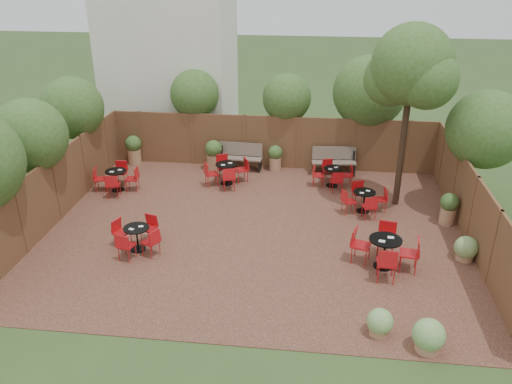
# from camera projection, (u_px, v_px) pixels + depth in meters

# --- Properties ---
(ground) EXTENTS (80.00, 80.00, 0.00)m
(ground) POSITION_uv_depth(u_px,v_px,m) (255.00, 230.00, 15.29)
(ground) COLOR #354F23
(ground) RESTS_ON ground
(courtyard_paving) EXTENTS (12.00, 10.00, 0.02)m
(courtyard_paving) POSITION_uv_depth(u_px,v_px,m) (255.00, 230.00, 15.28)
(courtyard_paving) COLOR #391D17
(courtyard_paving) RESTS_ON ground
(fence_back) EXTENTS (12.00, 0.08, 2.00)m
(fence_back) POSITION_uv_depth(u_px,v_px,m) (271.00, 142.00, 19.38)
(fence_back) COLOR brown
(fence_back) RESTS_ON ground
(fence_left) EXTENTS (0.08, 10.00, 2.00)m
(fence_left) POSITION_uv_depth(u_px,v_px,m) (56.00, 189.00, 15.52)
(fence_left) COLOR brown
(fence_left) RESTS_ON ground
(fence_right) EXTENTS (0.08, 10.00, 2.00)m
(fence_right) POSITION_uv_depth(u_px,v_px,m) (473.00, 211.00, 14.22)
(fence_right) COLOR brown
(fence_right) RESTS_ON ground
(neighbour_building) EXTENTS (5.00, 4.00, 8.00)m
(neighbour_building) POSITION_uv_depth(u_px,v_px,m) (170.00, 45.00, 21.33)
(neighbour_building) COLOR silver
(neighbour_building) RESTS_ON ground
(overhang_foliage) EXTENTS (15.78, 10.94, 2.66)m
(overhang_foliage) POSITION_uv_depth(u_px,v_px,m) (219.00, 117.00, 16.38)
(overhang_foliage) COLOR #2F521A
(overhang_foliage) RESTS_ON ground
(courtyard_tree) EXTENTS (2.60, 2.50, 5.66)m
(courtyard_tree) POSITION_uv_depth(u_px,v_px,m) (411.00, 71.00, 15.08)
(courtyard_tree) COLOR black
(courtyard_tree) RESTS_ON courtyard_paving
(park_bench_left) EXTENTS (1.63, 0.60, 0.99)m
(park_bench_left) POSITION_uv_depth(u_px,v_px,m) (241.00, 156.00, 19.37)
(park_bench_left) COLOR brown
(park_bench_left) RESTS_ON courtyard_paving
(park_bench_right) EXTENTS (1.63, 0.66, 0.98)m
(park_bench_right) POSITION_uv_depth(u_px,v_px,m) (334.00, 160.00, 18.99)
(park_bench_right) COLOR brown
(park_bench_right) RESTS_ON courtyard_paving
(bistro_tables) EXTENTS (10.12, 6.60, 0.94)m
(bistro_tables) POSITION_uv_depth(u_px,v_px,m) (262.00, 202.00, 16.00)
(bistro_tables) COLOR black
(bistro_tables) RESTS_ON courtyard_paving
(planters) EXTENTS (11.46, 4.22, 1.14)m
(planters) POSITION_uv_depth(u_px,v_px,m) (240.00, 162.00, 18.66)
(planters) COLOR #9A6E4D
(planters) RESTS_ON courtyard_paving
(low_shrubs) EXTENTS (3.11, 4.32, 0.72)m
(low_shrubs) POSITION_uv_depth(u_px,v_px,m) (431.00, 299.00, 11.66)
(low_shrubs) COLOR #9A6E4D
(low_shrubs) RESTS_ON courtyard_paving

